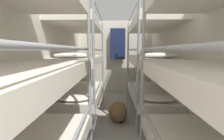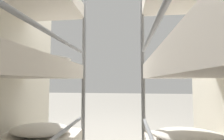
{
  "view_description": "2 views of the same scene",
  "coord_description": "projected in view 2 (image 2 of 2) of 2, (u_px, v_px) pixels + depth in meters",
  "views": [
    {
      "loc": [
        -0.02,
        0.43,
        1.32
      ],
      "look_at": [
        -0.07,
        3.61,
        0.91
      ],
      "focal_mm": 24.0,
      "sensor_mm": 36.0,
      "label": 1
    },
    {
      "loc": [
        -0.19,
        2.28,
        1.02
      ],
      "look_at": [
        0.04,
        0.29,
        1.16
      ],
      "focal_mm": 24.0,
      "sensor_mm": 36.0,
      "label": 2
    }
  ],
  "objects": []
}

